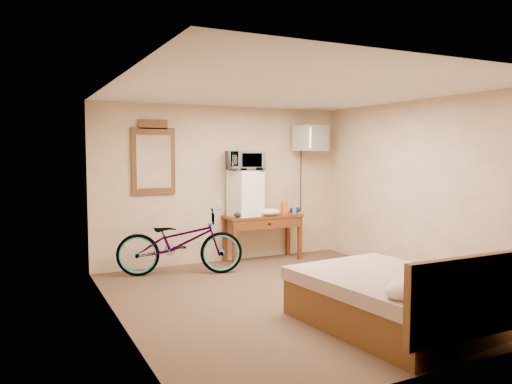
% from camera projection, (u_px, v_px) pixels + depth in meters
% --- Properties ---
extents(room, '(4.60, 4.64, 2.50)m').
position_uv_depth(room, '(296.00, 195.00, 5.99)').
color(room, '#4E3927').
rests_on(room, ground).
extents(desk, '(1.28, 0.51, 0.75)m').
position_uv_depth(desk, '(264.00, 223.00, 8.09)').
color(desk, brown).
rests_on(desk, floor).
extents(mini_fridge, '(0.52, 0.50, 0.73)m').
position_uv_depth(mini_fridge, '(245.00, 193.00, 7.95)').
color(mini_fridge, white).
rests_on(mini_fridge, desk).
extents(microwave, '(0.62, 0.47, 0.31)m').
position_uv_depth(microwave, '(245.00, 160.00, 7.91)').
color(microwave, white).
rests_on(microwave, mini_fridge).
extents(snack_bag, '(0.11, 0.08, 0.21)m').
position_uv_depth(snack_bag, '(284.00, 208.00, 8.23)').
color(snack_bag, orange).
rests_on(snack_bag, desk).
extents(blue_cup, '(0.07, 0.07, 0.13)m').
position_uv_depth(blue_cup, '(294.00, 210.00, 8.29)').
color(blue_cup, '#4488EA').
rests_on(blue_cup, desk).
extents(cloth_cream, '(0.38, 0.29, 0.12)m').
position_uv_depth(cloth_cream, '(270.00, 212.00, 8.01)').
color(cloth_cream, beige).
rests_on(cloth_cream, desk).
extents(cloth_dark_a, '(0.24, 0.18, 0.09)m').
position_uv_depth(cloth_dark_a, '(241.00, 215.00, 7.78)').
color(cloth_dark_a, black).
rests_on(cloth_dark_a, desk).
extents(cloth_dark_b, '(0.21, 0.17, 0.09)m').
position_uv_depth(cloth_dark_b, '(295.00, 210.00, 8.40)').
color(cloth_dark_b, black).
rests_on(cloth_dark_b, desk).
extents(crt_television, '(0.59, 0.65, 0.42)m').
position_uv_depth(crt_television, '(311.00, 138.00, 8.40)').
color(crt_television, black).
rests_on(crt_television, room).
extents(wall_mirror, '(0.66, 0.04, 1.12)m').
position_uv_depth(wall_mirror, '(153.00, 158.00, 7.49)').
color(wall_mirror, brown).
rests_on(wall_mirror, room).
extents(bicycle, '(1.91, 1.14, 0.95)m').
position_uv_depth(bicycle, '(180.00, 242.00, 7.18)').
color(bicycle, black).
rests_on(bicycle, floor).
extents(bed, '(1.57, 1.99, 0.90)m').
position_uv_depth(bed, '(395.00, 299.00, 4.98)').
color(bed, brown).
rests_on(bed, floor).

